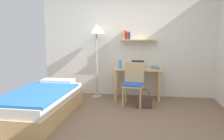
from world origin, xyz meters
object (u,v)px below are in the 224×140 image
at_px(bed, 42,103).
at_px(laptop, 138,66).
at_px(desk, 138,74).
at_px(water_bottle, 120,64).
at_px(desk_chair, 133,82).
at_px(book_stack, 155,68).
at_px(handbag, 144,102).
at_px(standing_lamp, 96,33).

bearing_deg(bed, laptop, 39.61).
relative_size(desk, water_bottle, 5.23).
distance_m(desk, water_bottle, 0.48).
distance_m(desk_chair, book_stack, 0.71).
bearing_deg(book_stack, handbag, -109.21).
xyz_separation_m(bed, laptop, (1.68, 1.39, 0.53)).
height_order(bed, desk, desk).
height_order(desk, desk_chair, desk_chair).
distance_m(bed, laptop, 2.25).
relative_size(desk_chair, standing_lamp, 0.52).
height_order(laptop, water_bottle, water_bottle).
bearing_deg(book_stack, desk, -178.29).
height_order(desk_chair, water_bottle, water_bottle).
relative_size(desk, handbag, 2.67).
height_order(desk, laptop, laptop).
distance_m(desk, desk_chair, 0.49).
height_order(standing_lamp, book_stack, standing_lamp).
height_order(desk_chair, laptop, laptop).
relative_size(desk_chair, water_bottle, 4.43).
relative_size(desk, desk_chair, 1.18).
xyz_separation_m(standing_lamp, handbag, (1.14, -0.68, -1.41)).
xyz_separation_m(desk_chair, laptop, (0.07, 0.48, 0.28)).
distance_m(desk, book_stack, 0.42).
xyz_separation_m(bed, desk, (1.69, 1.39, 0.34)).
distance_m(laptop, book_stack, 0.40).
distance_m(desk_chair, water_bottle, 0.64).
distance_m(standing_lamp, water_bottle, 0.92).
xyz_separation_m(desk_chair, book_stack, (0.46, 0.49, 0.25)).
bearing_deg(laptop, book_stack, 0.80).
relative_size(laptop, handbag, 0.81).
relative_size(laptop, book_stack, 1.31).
height_order(bed, water_bottle, water_bottle).
bearing_deg(book_stack, water_bottle, -176.60).
xyz_separation_m(standing_lamp, book_stack, (1.37, -0.01, -0.80)).
bearing_deg(bed, standing_lamp, 63.26).
distance_m(desk_chair, handbag, 0.47).
height_order(desk, book_stack, book_stack).
relative_size(standing_lamp, handbag, 4.34).
bearing_deg(desk, bed, -140.61).
xyz_separation_m(desk, water_bottle, (-0.41, -0.04, 0.24)).
relative_size(desk, book_stack, 4.34).
height_order(bed, desk_chair, desk_chair).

